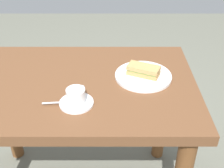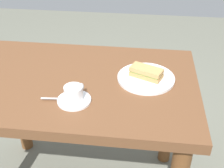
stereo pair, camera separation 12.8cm
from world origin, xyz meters
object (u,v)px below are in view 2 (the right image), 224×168
sandwich_front (146,72)px  spoon (56,98)px  dining_table (80,104)px  coffee_saucer (74,100)px  coffee_cup (74,93)px  sandwich_plate (146,78)px

sandwich_front → spoon: bearing=-149.7°
dining_table → coffee_saucer: 0.22m
coffee_cup → spoon: bearing=-173.8°
sandwich_plate → sandwich_front: sandwich_front is taller
spoon → coffee_cup: bearing=6.2°
dining_table → sandwich_plate: 0.35m
sandwich_front → sandwich_plate: bearing=-81.2°
sandwich_plate → sandwich_front: 0.03m
coffee_saucer → spoon: 0.07m
coffee_saucer → spoon: size_ratio=1.44×
sandwich_plate → spoon: (-0.37, -0.21, 0.01)m
sandwich_front → coffee_cup: coffee_cup is taller
coffee_saucer → dining_table: bearing=97.1°
dining_table → spoon: (-0.05, -0.17, 0.16)m
sandwich_plate → coffee_cup: (-0.29, -0.20, 0.04)m
coffee_saucer → spoon: bearing=-175.0°
dining_table → sandwich_plate: size_ratio=4.18×
sandwich_front → coffee_saucer: size_ratio=1.14×
sandwich_plate → coffee_cup: coffee_cup is taller
dining_table → coffee_saucer: (0.02, -0.17, 0.15)m
sandwich_front → spoon: size_ratio=1.65×
spoon → dining_table: bearing=72.8°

